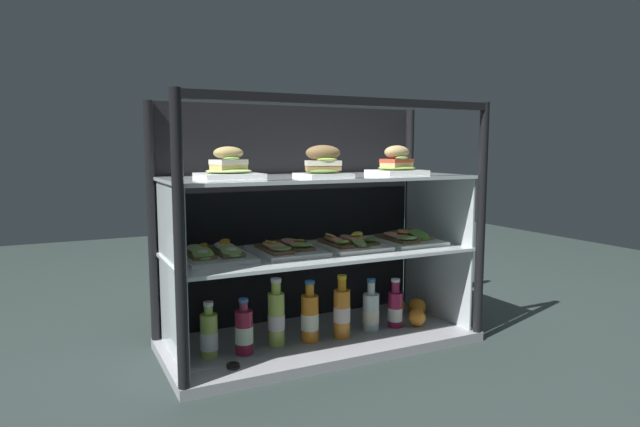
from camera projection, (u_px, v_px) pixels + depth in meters
name	position (u px, v px, depth m)	size (l,w,h in m)	color
ground_plane	(320.00, 347.00, 2.12)	(6.00, 6.00, 0.02)	#293532
case_base_deck	(320.00, 340.00, 2.11)	(1.19, 0.51, 0.04)	#9A9BA1
case_frame	(305.00, 212.00, 2.17)	(1.19, 0.51, 0.93)	black
riser_lower_tier	(320.00, 295.00, 2.09)	(1.12, 0.44, 0.32)	silver
shelf_lower_glass	(320.00, 252.00, 2.07)	(1.13, 0.46, 0.01)	silver
riser_upper_tier	(320.00, 215.00, 2.05)	(1.12, 0.44, 0.27)	silver
shelf_upper_glass	(320.00, 178.00, 2.04)	(1.13, 0.46, 0.01)	silver
plated_roll_sandwich_mid_left	(229.00, 167.00, 1.92)	(0.21, 0.21, 0.11)	white
plated_roll_sandwich_far_left	(323.00, 164.00, 1.99)	(0.17, 0.17, 0.12)	white
plated_roll_sandwich_near_left_corner	(397.00, 164.00, 2.17)	(0.19, 0.19, 0.11)	white
open_sandwich_tray_far_right	(214.00, 253.00, 1.92)	(0.23, 0.29, 0.06)	white
open_sandwich_tray_center	(286.00, 248.00, 2.02)	(0.23, 0.29, 0.05)	white
open_sandwich_tray_left_of_center	(350.00, 243.00, 2.12)	(0.23, 0.29, 0.06)	white
open_sandwich_tray_near_left_corner	(405.00, 238.00, 2.24)	(0.23, 0.29, 0.06)	white
juice_bottle_front_fourth	(209.00, 336.00, 1.88)	(0.06, 0.06, 0.20)	#B1C955
juice_bottle_front_middle	(244.00, 332.00, 1.91)	(0.06, 0.06, 0.20)	maroon
juice_bottle_back_left	(276.00, 317.00, 1.99)	(0.06, 0.06, 0.25)	#AFCA55
juice_bottle_tucked_behind	(310.00, 317.00, 2.04)	(0.07, 0.07, 0.23)	orange
juice_bottle_near_post	(342.00, 312.00, 2.08)	(0.06, 0.06, 0.24)	orange
juice_bottle_back_right	(371.00, 311.00, 2.16)	(0.07, 0.07, 0.21)	silver
juice_bottle_front_second	(395.00, 309.00, 2.20)	(0.06, 0.06, 0.20)	#981944
orange_fruit_beside_bottles	(417.00, 307.00, 2.35)	(0.08, 0.08, 0.08)	orange
orange_fruit_near_left_post	(417.00, 317.00, 2.22)	(0.07, 0.07, 0.07)	orange
orange_fruit_rolled_forward	(397.00, 306.00, 2.37)	(0.07, 0.07, 0.07)	orange
kitchen_scissors	(225.00, 366.00, 1.80)	(0.19, 0.10, 0.01)	silver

